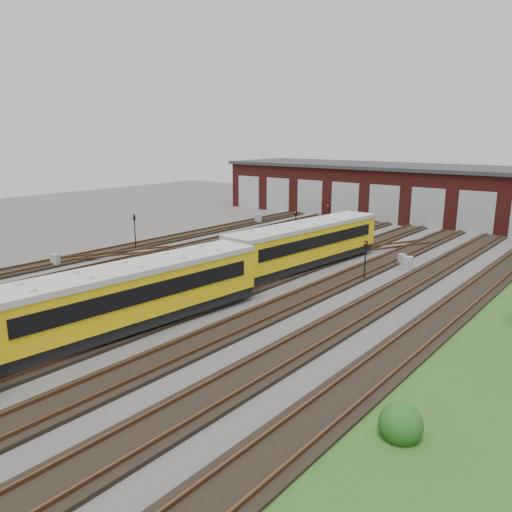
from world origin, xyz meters
The scene contains 14 objects.
ground centered at (0.00, 0.00, 0.00)m, with size 120.00×120.00×0.00m, color #42403E.
track_network centered at (-0.17, 0.59, 0.11)m, with size 30.40×70.00×0.33m.
maintenance_shed centered at (-0.01, 39.97, 3.20)m, with size 51.00×12.50×6.35m.
metro_train centered at (2.00, -4.02, 1.94)m, with size 3.90×47.33×3.13m.
signal_mast_0 centered at (-13.14, 7.74, 1.99)m, with size 0.25×0.23×3.13m.
signal_mast_1 centered at (-4.17, 19.55, 1.91)m, with size 0.26×0.24×2.98m.
signal_mast_2 centered at (-3.65, 24.63, 1.99)m, with size 0.30×0.29×3.08m.
signal_mast_3 centered at (7.06, 11.71, 1.81)m, with size 0.25×0.23×2.82m.
relay_cabinet_0 centered at (-13.29, 0.22, 0.48)m, with size 0.57×0.48×0.95m, color #9C9EA1.
relay_cabinet_1 centered at (-13.21, 25.13, 0.54)m, with size 0.65×0.54×1.08m, color #9C9EA1.
relay_cabinet_2 centered at (2.07, 2.89, 0.48)m, with size 0.58×0.48×0.96m, color #9C9EA1.
relay_cabinet_3 centered at (8.35, 16.22, 0.53)m, with size 0.64×0.53×1.06m, color #9C9EA1.
relay_cabinet_4 centered at (7.34, 17.50, 0.44)m, with size 0.52×0.44×0.87m, color #9C9EA1.
bush_0 centered at (16.67, -4.47, 0.74)m, with size 1.48×1.48×1.48m, color #134212.
Camera 1 is at (22.23, -18.98, 9.87)m, focal length 35.00 mm.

